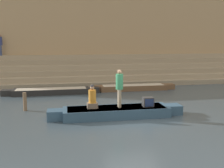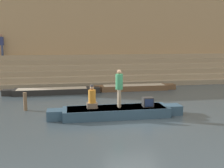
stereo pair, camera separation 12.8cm
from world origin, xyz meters
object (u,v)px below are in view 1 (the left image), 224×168
person_standing (119,86)px  tv_set (148,102)px  moored_boat_distant (133,87)px  mooring_post (25,102)px  rowboat_main (116,112)px  moored_boat_shore (51,91)px  person_on_steps (0,43)px  person_rowing (92,99)px

person_standing → tv_set: 1.57m
person_standing → tv_set: (1.35, -0.13, -0.79)m
moored_boat_distant → mooring_post: mooring_post is taller
rowboat_main → moored_boat_distant: size_ratio=1.03×
moored_boat_shore → person_on_steps: size_ratio=3.62×
rowboat_main → mooring_post: mooring_post is taller
person_standing → rowboat_main: bearing=-148.0°
mooring_post → moored_boat_shore: bearing=74.6°
person_rowing → moored_boat_shore: 6.24m
mooring_post → person_on_steps: (-3.18, 9.68, 2.81)m
tv_set → mooring_post: bearing=166.4°
tv_set → moored_boat_distant: size_ratio=0.08×
person_rowing → person_on_steps: person_on_steps is taller
person_on_steps → mooring_post: bearing=153.5°
mooring_post → tv_set: bearing=-18.6°
rowboat_main → mooring_post: bearing=154.0°
moored_boat_shore → person_on_steps: person_on_steps is taller
person_on_steps → person_rowing: bearing=164.5°
person_rowing → mooring_post: size_ratio=1.18×
tv_set → mooring_post: 6.16m
person_standing → moored_boat_shore: 6.88m
rowboat_main → moored_boat_shore: rowboat_main is taller
rowboat_main → person_on_steps: person_on_steps is taller
person_rowing → rowboat_main: bearing=-7.6°
rowboat_main → person_rowing: person_rowing is taller
rowboat_main → moored_boat_distant: (2.46, 6.33, -0.04)m
rowboat_main → person_rowing: 1.29m
rowboat_main → person_standing: (0.14, 0.04, 1.22)m
rowboat_main → moored_boat_shore: size_ratio=1.00×
person_rowing → moored_boat_shore: (-2.13, 5.82, -0.69)m
rowboat_main → mooring_post: (-4.35, 1.87, 0.23)m
person_standing → person_on_steps: bearing=140.6°
moored_boat_shore → moored_boat_distant: size_ratio=1.03×
person_rowing → moored_boat_distant: person_rowing is taller
rowboat_main → moored_boat_shore: (-3.24, 5.89, -0.04)m
moored_boat_shore → moored_boat_distant: same height
moored_boat_distant → person_on_steps: 11.68m
person_standing → moored_boat_distant: size_ratio=0.29×
tv_set → moored_boat_shore: bearing=133.3°
mooring_post → person_on_steps: size_ratio=0.54×
rowboat_main → moored_boat_shore: bearing=116.1°
person_standing → mooring_post: size_ratio=1.87×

